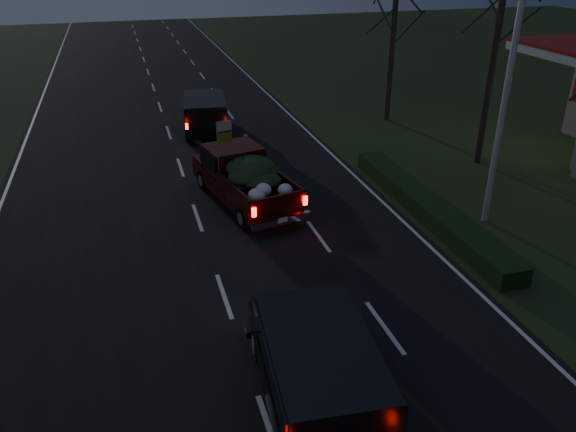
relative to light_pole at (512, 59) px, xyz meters
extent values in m
plane|color=black|center=(-9.50, -2.00, -5.48)|extent=(120.00, 120.00, 0.00)
cube|color=black|center=(-9.50, -2.00, -5.47)|extent=(14.00, 120.00, 0.02)
cube|color=black|center=(-1.70, 1.00, -5.18)|extent=(1.00, 10.00, 0.60)
cylinder|color=silver|center=(0.00, 0.00, -0.98)|extent=(0.20, 0.20, 9.00)
cylinder|color=black|center=(3.00, 5.00, -1.23)|extent=(0.28, 0.28, 8.50)
cylinder|color=black|center=(2.00, 12.00, -1.98)|extent=(0.28, 0.28, 7.00)
cube|color=#390A07|center=(-7.63, 3.87, -4.86)|extent=(3.11, 5.52, 0.57)
cube|color=#390A07|center=(-7.82, 4.79, -4.08)|extent=(2.23, 2.03, 0.94)
cube|color=black|center=(-7.82, 4.79, -3.97)|extent=(2.31, 1.95, 0.57)
cube|color=#390A07|center=(-7.34, 2.55, -4.55)|extent=(2.49, 3.25, 0.06)
ellipsoid|color=black|center=(-7.40, 3.07, -4.08)|extent=(2.02, 2.18, 0.62)
cylinder|color=gray|center=(-8.54, 3.68, -3.35)|extent=(0.03, 0.03, 2.08)
cube|color=red|center=(-8.27, 3.73, -2.49)|extent=(0.53, 0.13, 0.35)
cube|color=gold|center=(-8.27, 3.73, -2.90)|extent=(0.53, 0.13, 0.35)
cube|color=black|center=(-7.61, 12.80, -4.85)|extent=(2.64, 5.12, 0.61)
cube|color=black|center=(-7.65, 12.55, -4.15)|extent=(2.35, 3.79, 0.82)
cube|color=black|center=(-7.65, 12.55, -4.07)|extent=(2.44, 3.70, 0.49)
cube|color=black|center=(-8.38, -6.41, -4.82)|extent=(2.57, 5.27, 0.64)
cube|color=black|center=(-8.41, -6.67, -4.10)|extent=(2.32, 3.88, 0.85)
cube|color=black|center=(-8.41, -6.67, -4.02)|extent=(2.42, 3.78, 0.51)
cube|color=black|center=(-9.53, -5.29, -4.23)|extent=(0.13, 0.24, 0.17)
camera|label=1|loc=(-11.44, -14.70, 3.25)|focal=35.00mm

